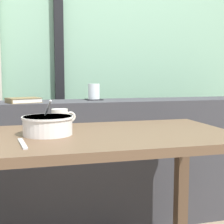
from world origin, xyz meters
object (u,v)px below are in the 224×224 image
breakfast_table (102,161)px  closed_book (23,100)px  fork_utensil (23,144)px  ceramic_mug (60,118)px  coaster_square (94,99)px  juice_glass (94,92)px  soup_bowl (48,126)px

breakfast_table → closed_book: 0.70m
fork_utensil → ceramic_mug: ceramic_mug is taller
coaster_square → closed_book: size_ratio=0.48×
closed_book → fork_utensil: bearing=-89.8°
coaster_square → juice_glass: 0.05m
juice_glass → ceramic_mug: bearing=-118.6°
breakfast_table → ceramic_mug: ceramic_mug is taller
breakfast_table → ceramic_mug: bearing=125.3°
coaster_square → closed_book: bearing=-166.6°
coaster_square → fork_utensil: (-0.42, -0.82, -0.09)m
juice_glass → soup_bowl: (-0.33, -0.65, -0.10)m
coaster_square → closed_book: closed_book is taller
breakfast_table → fork_utensil: 0.36m
fork_utensil → ceramic_mug: bearing=57.3°
juice_glass → ceramic_mug: 0.55m
juice_glass → ceramic_mug: juice_glass is taller
juice_glass → soup_bowl: bearing=-116.4°
closed_book → ceramic_mug: (0.17, -0.37, -0.06)m
closed_book → coaster_square: bearing=13.4°
closed_book → ceramic_mug: 0.41m
coaster_square → fork_utensil: size_ratio=0.59×
soup_bowl → fork_utensil: (-0.10, -0.16, -0.03)m
breakfast_table → soup_bowl: (-0.22, 0.03, 0.15)m
soup_bowl → fork_utensil: 0.19m
breakfast_table → fork_utensil: size_ratio=6.58×
breakfast_table → soup_bowl: 0.27m
soup_bowl → fork_utensil: soup_bowl is taller
juice_glass → ceramic_mug: size_ratio=0.85×
fork_utensil → ceramic_mug: (0.17, 0.35, 0.04)m
coaster_square → ceramic_mug: coaster_square is taller
juice_glass → closed_book: size_ratio=0.46×
coaster_square → breakfast_table: bearing=-99.0°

